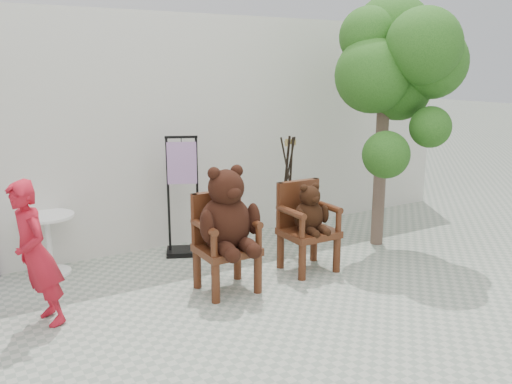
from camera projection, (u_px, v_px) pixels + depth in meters
ground_plane at (302, 314)px, 5.24m from camera, size 60.00×60.00×0.00m
back_wall at (174, 129)px, 7.49m from camera, size 9.00×1.00×3.00m
chair_big at (226, 222)px, 5.64m from camera, size 0.67×0.71×1.35m
chair_small at (307, 218)px, 6.29m from camera, size 0.59×0.56×1.04m
person at (36, 254)px, 4.87m from camera, size 0.43×0.56×1.38m
cafe_table at (48, 237)px, 6.17m from camera, size 0.60×0.60×0.70m
display_stand at (183, 210)px, 6.80m from camera, size 0.55×0.50×1.51m
stool_bucket at (287, 197)px, 7.21m from camera, size 0.32×0.32×1.45m
tree at (398, 61)px, 6.82m from camera, size 1.57×1.65×3.26m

